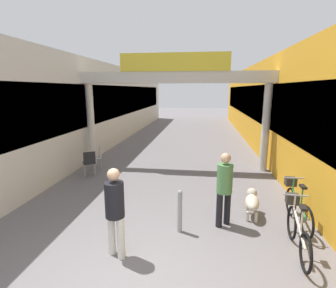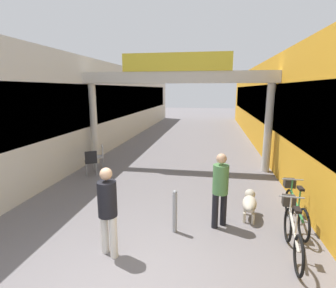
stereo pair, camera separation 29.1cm
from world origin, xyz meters
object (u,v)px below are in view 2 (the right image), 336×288
bicycle_green_second (295,207)px  cafe_chair_black_nearer (91,160)px  pedestrian_companion (108,206)px  bicycle_silver_nearest (292,230)px  pedestrian_with_dog (220,186)px  dog_on_leash (249,202)px  bollard_post_metal (175,211)px  cafe_chair_aluminium_farther (100,155)px

bicycle_green_second → cafe_chair_black_nearer: 6.53m
pedestrian_companion → bicycle_silver_nearest: (3.30, 0.64, -0.51)m
pedestrian_with_dog → cafe_chair_black_nearer: pedestrian_with_dog is taller
pedestrian_with_dog → cafe_chair_black_nearer: (-4.38, 2.84, -0.41)m
dog_on_leash → bicycle_green_second: bearing=-11.5°
pedestrian_with_dog → cafe_chair_black_nearer: 5.24m
dog_on_leash → cafe_chair_black_nearer: 5.59m
pedestrian_companion → bicycle_silver_nearest: size_ratio=0.99×
bicycle_silver_nearest → bollard_post_metal: bearing=171.4°
dog_on_leash → bicycle_green_second: 0.96m
pedestrian_with_dog → pedestrian_companion: 2.43m
pedestrian_companion → bicycle_green_second: 4.07m
bicycle_silver_nearest → bollard_post_metal: (-2.24, 0.34, 0.04)m
cafe_chair_aluminium_farther → bollard_post_metal: bearing=-49.4°
bicycle_silver_nearest → cafe_chair_black_nearer: (-5.68, 3.58, 0.10)m
bicycle_silver_nearest → cafe_chair_aluminium_farther: 7.20m
cafe_chair_black_nearer → cafe_chair_aluminium_farther: same height
bicycle_silver_nearest → bicycle_green_second: size_ratio=1.00×
pedestrian_with_dog → bicycle_green_second: size_ratio=0.98×
pedestrian_with_dog → bicycle_silver_nearest: pedestrian_with_dog is taller
bicycle_silver_nearest → pedestrian_with_dog: bearing=150.5°
pedestrian_companion → cafe_chair_black_nearer: (-2.38, 4.22, -0.41)m
pedestrian_companion → dog_on_leash: (2.71, 1.91, -0.57)m
bicycle_silver_nearest → cafe_chair_black_nearer: 6.72m
pedestrian_companion → dog_on_leash: size_ratio=1.96×
pedestrian_with_dog → cafe_chair_aluminium_farther: 5.73m
pedestrian_with_dog → cafe_chair_black_nearer: size_ratio=1.87×
pedestrian_companion → cafe_chair_black_nearer: 4.86m
dog_on_leash → bicycle_silver_nearest: bicycle_silver_nearest is taller
cafe_chair_aluminium_farther → bicycle_green_second: bearing=-28.7°
dog_on_leash → bollard_post_metal: (-1.64, -0.92, 0.09)m
dog_on_leash → bicycle_silver_nearest: bearing=-64.7°
bollard_post_metal → dog_on_leash: bearing=29.3°
cafe_chair_black_nearer → pedestrian_with_dog: bearing=-32.9°
pedestrian_companion → cafe_chair_aluminium_farther: size_ratio=1.87×
pedestrian_with_dog → dog_on_leash: size_ratio=1.95×
dog_on_leash → pedestrian_with_dog: bearing=-143.5°
bicycle_silver_nearest → bicycle_green_second: 1.13m
bicycle_green_second → dog_on_leash: bearing=168.5°
pedestrian_with_dog → dog_on_leash: (0.71, 0.52, -0.57)m
dog_on_leash → cafe_chair_aluminium_farther: 5.99m
bicycle_silver_nearest → bicycle_green_second: bearing=72.0°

